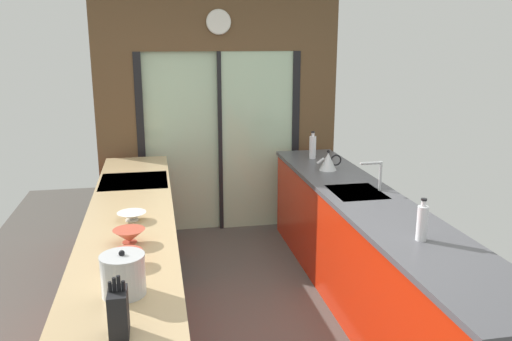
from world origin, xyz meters
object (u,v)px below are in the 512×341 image
at_px(mixing_bowl_mid, 129,236).
at_px(stock_pot, 123,275).
at_px(oven_range, 137,230).
at_px(mixing_bowl_near, 127,257).
at_px(knife_block, 119,313).
at_px(soap_bottle_far, 313,147).
at_px(kettle, 328,161).
at_px(soap_bottle_near, 422,222).
at_px(mixing_bowl_far, 132,216).

height_order(mixing_bowl_mid, stock_pot, stock_pot).
bearing_deg(oven_range, mixing_bowl_mid, -89.28).
bearing_deg(stock_pot, mixing_bowl_near, 90.00).
relative_size(knife_block, soap_bottle_far, 0.97).
distance_m(kettle, soap_bottle_far, 0.50).
bearing_deg(soap_bottle_near, knife_block, -157.06).
bearing_deg(mixing_bowl_far, knife_block, -90.00).
xyz_separation_m(oven_range, mixing_bowl_near, (0.02, -1.79, 0.51)).
distance_m(mixing_bowl_near, mixing_bowl_far, 0.73).
xyz_separation_m(mixing_bowl_far, stock_pot, (0.00, -1.09, 0.07)).
distance_m(oven_range, mixing_bowl_mid, 1.56).
height_order(mixing_bowl_near, mixing_bowl_far, mixing_bowl_near).
xyz_separation_m(oven_range, mixing_bowl_mid, (0.02, -1.47, 0.51)).
relative_size(oven_range, soap_bottle_near, 3.39).
height_order(oven_range, soap_bottle_near, soap_bottle_near).
bearing_deg(soap_bottle_near, kettle, 89.94).
bearing_deg(soap_bottle_far, oven_range, -163.28).
height_order(oven_range, mixing_bowl_mid, mixing_bowl_mid).
height_order(oven_range, stock_pot, stock_pot).
distance_m(mixing_bowl_near, soap_bottle_far, 2.94).
bearing_deg(mixing_bowl_mid, knife_block, -90.00).
relative_size(mixing_bowl_far, knife_block, 0.73).
distance_m(knife_block, soap_bottle_near, 1.93).
bearing_deg(knife_block, mixing_bowl_mid, 90.00).
bearing_deg(stock_pot, knife_block, -90.00).
relative_size(oven_range, stock_pot, 3.98).
height_order(mixing_bowl_mid, soap_bottle_far, soap_bottle_far).
bearing_deg(mixing_bowl_near, mixing_bowl_mid, 90.00).
bearing_deg(knife_block, mixing_bowl_far, 90.00).
height_order(mixing_bowl_near, mixing_bowl_mid, mixing_bowl_mid).
bearing_deg(oven_range, kettle, 1.17).
height_order(mixing_bowl_mid, mixing_bowl_far, mixing_bowl_mid).
distance_m(oven_range, mixing_bowl_far, 1.17).
height_order(knife_block, soap_bottle_far, soap_bottle_far).
xyz_separation_m(mixing_bowl_near, mixing_bowl_far, (0.00, 0.73, -0.01)).
xyz_separation_m(knife_block, stock_pot, (-0.00, 0.38, -0.00)).
xyz_separation_m(oven_range, kettle, (1.80, 0.04, 0.55)).
height_order(mixing_bowl_near, knife_block, knife_block).
distance_m(knife_block, soap_bottle_far, 3.55).
distance_m(mixing_bowl_far, soap_bottle_near, 1.92).
bearing_deg(knife_block, oven_range, 90.42).
xyz_separation_m(oven_range, stock_pot, (0.02, -2.15, 0.57)).
relative_size(knife_block, soap_bottle_near, 1.01).
height_order(mixing_bowl_near, stock_pot, stock_pot).
bearing_deg(kettle, mixing_bowl_far, -148.43).
height_order(mixing_bowl_far, soap_bottle_far, soap_bottle_far).
xyz_separation_m(oven_range, soap_bottle_far, (1.80, 0.54, 0.59)).
relative_size(mixing_bowl_mid, kettle, 0.80).
bearing_deg(soap_bottle_far, kettle, -89.78).
xyz_separation_m(mixing_bowl_mid, knife_block, (0.00, -1.05, 0.06)).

